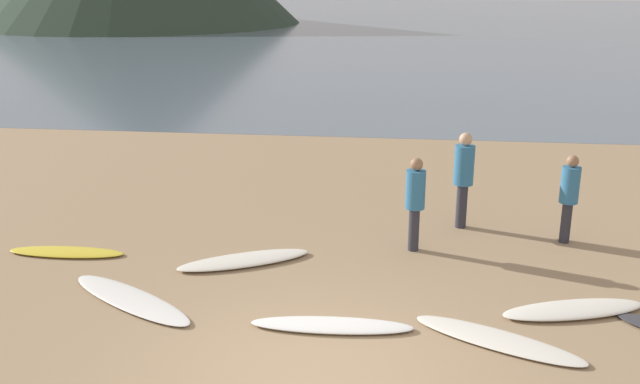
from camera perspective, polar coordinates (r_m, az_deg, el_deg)
name	(u,v)px	position (r m, az deg, el deg)	size (l,w,h in m)	color
ground_plane	(364,162)	(17.66, 3.59, 2.44)	(120.00, 120.00, 0.20)	#997C5B
ocean_water	(396,20)	(69.45, 6.21, 13.70)	(140.00, 100.00, 0.01)	slate
surfboard_1	(66,252)	(12.39, -19.88, -4.60)	(1.95, 0.48, 0.07)	yellow
surfboard_2	(131,299)	(10.41, -15.11, -8.39)	(2.47, 0.56, 0.07)	white
surfboard_3	(244,260)	(11.38, -6.18, -5.51)	(2.16, 0.58, 0.10)	silver
surfboard_4	(332,325)	(9.36, 0.97, -10.76)	(2.14, 0.46, 0.09)	white
surfboard_5	(498,340)	(9.32, 14.21, -11.54)	(2.23, 0.54, 0.07)	silver
surfboard_6	(573,310)	(10.35, 19.87, -8.96)	(2.06, 0.56, 0.10)	silver
person_0	(464,172)	(12.81, 11.58, 1.57)	(0.36, 0.36, 1.76)	#2D2D38
person_2	(569,192)	(12.59, 19.57, 0.02)	(0.31, 0.31, 1.55)	#2D2D38
person_3	(415,197)	(11.62, 7.73, -0.38)	(0.32, 0.32, 1.59)	#2D2D38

